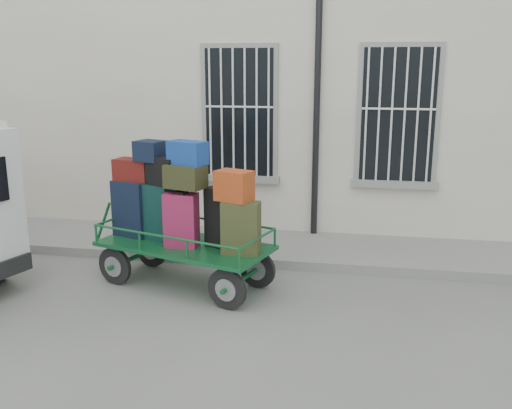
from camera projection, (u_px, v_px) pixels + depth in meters
name	position (u px, v px, depth m)	size (l,w,h in m)	color
ground	(224.00, 302.00, 7.58)	(80.00, 80.00, 0.00)	slate
building	(282.00, 68.00, 12.12)	(24.00, 5.15, 6.00)	beige
sidewalk	(254.00, 246.00, 9.67)	(24.00, 1.70, 0.15)	gray
luggage_cart	(181.00, 213.00, 7.93)	(2.89, 1.77, 2.08)	black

